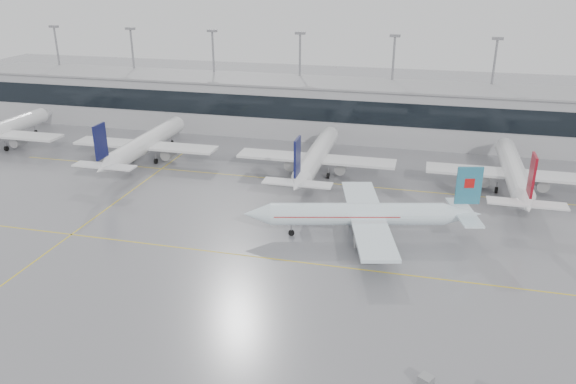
# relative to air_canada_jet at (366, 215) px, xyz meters

# --- Properties ---
(ground) EXTENTS (320.00, 320.00, 0.00)m
(ground) POSITION_rel_air_canada_jet_xyz_m (-12.10, -10.12, -3.37)
(ground) COLOR gray
(ground) RESTS_ON ground
(taxi_line_main) EXTENTS (120.00, 0.25, 0.01)m
(taxi_line_main) POSITION_rel_air_canada_jet_xyz_m (-12.10, -10.12, -3.36)
(taxi_line_main) COLOR gold
(taxi_line_main) RESTS_ON ground
(taxi_line_north) EXTENTS (120.00, 0.25, 0.01)m
(taxi_line_north) POSITION_rel_air_canada_jet_xyz_m (-12.10, 19.88, -3.36)
(taxi_line_north) COLOR gold
(taxi_line_north) RESTS_ON ground
(taxi_line_cross) EXTENTS (0.25, 60.00, 0.01)m
(taxi_line_cross) POSITION_rel_air_canada_jet_xyz_m (-42.10, 4.88, -3.36)
(taxi_line_cross) COLOR gold
(taxi_line_cross) RESTS_ON ground
(terminal) EXTENTS (180.00, 15.00, 12.00)m
(terminal) POSITION_rel_air_canada_jet_xyz_m (-12.10, 51.88, 2.63)
(terminal) COLOR #A0A0A4
(terminal) RESTS_ON ground
(terminal_glass) EXTENTS (180.00, 0.20, 5.00)m
(terminal_glass) POSITION_rel_air_canada_jet_xyz_m (-12.10, 44.33, 4.13)
(terminal_glass) COLOR black
(terminal_glass) RESTS_ON ground
(terminal_roof) EXTENTS (182.00, 16.00, 0.40)m
(terminal_roof) POSITION_rel_air_canada_jet_xyz_m (-12.10, 51.88, 8.83)
(terminal_roof) COLOR gray
(terminal_roof) RESTS_ON ground
(light_masts) EXTENTS (156.40, 1.00, 22.60)m
(light_masts) POSITION_rel_air_canada_jet_xyz_m (-12.10, 57.88, 9.98)
(light_masts) COLOR gray
(light_masts) RESTS_ON ground
(air_canada_jet) EXTENTS (34.35, 27.46, 10.69)m
(air_canada_jet) POSITION_rel_air_canada_jet_xyz_m (0.00, 0.00, 0.00)
(air_canada_jet) COLOR white
(air_canada_jet) RESTS_ON ground
(parked_jet_b) EXTENTS (29.64, 36.96, 11.72)m
(parked_jet_b) POSITION_rel_air_canada_jet_xyz_m (-47.10, 23.57, 0.35)
(parked_jet_b) COLOR white
(parked_jet_b) RESTS_ON ground
(parked_jet_c) EXTENTS (29.64, 36.96, 11.72)m
(parked_jet_c) POSITION_rel_air_canada_jet_xyz_m (-12.10, 23.57, 0.35)
(parked_jet_c) COLOR white
(parked_jet_c) RESTS_ON ground
(parked_jet_d) EXTENTS (29.64, 36.96, 11.72)m
(parked_jet_d) POSITION_rel_air_canada_jet_xyz_m (22.90, 23.57, 0.35)
(parked_jet_d) COLOR white
(parked_jet_d) RESTS_ON ground
(gse_unit) EXTENTS (1.66, 1.63, 1.24)m
(gse_unit) POSITION_rel_air_canada_jet_xyz_m (9.32, -30.71, -2.75)
(gse_unit) COLOR gray
(gse_unit) RESTS_ON ground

